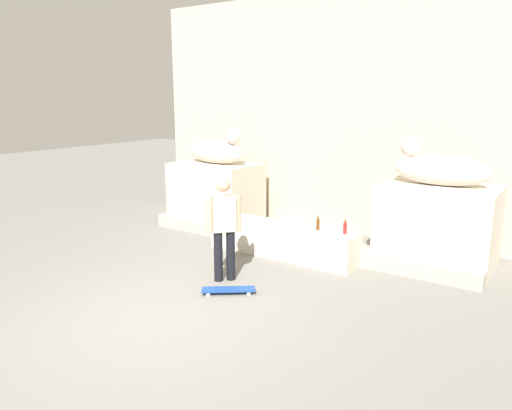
% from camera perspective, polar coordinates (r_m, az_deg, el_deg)
% --- Properties ---
extents(ground_plane, '(40.00, 40.00, 0.00)m').
position_cam_1_polar(ground_plane, '(6.66, -12.02, -13.29)').
color(ground_plane, slate).
extents(facade_wall, '(9.27, 0.60, 5.02)m').
position_cam_1_polar(facade_wall, '(10.74, 10.14, 10.51)').
color(facade_wall, '#BFB297').
rests_on(facade_wall, ground_plane).
extents(pedestal_left, '(1.89, 1.31, 1.40)m').
position_cam_1_polar(pedestal_left, '(11.12, -4.71, 1.34)').
color(pedestal_left, beige).
rests_on(pedestal_left, ground_plane).
extents(pedestal_right, '(1.89, 1.31, 1.40)m').
position_cam_1_polar(pedestal_right, '(8.96, 20.59, -2.24)').
color(pedestal_right, beige).
rests_on(pedestal_right, ground_plane).
extents(statue_reclining_left, '(1.65, 0.71, 0.78)m').
position_cam_1_polar(statue_reclining_left, '(10.94, -4.67, 6.38)').
color(statue_reclining_left, beige).
rests_on(statue_reclining_left, pedestal_left).
extents(statue_reclining_right, '(1.62, 0.61, 0.78)m').
position_cam_1_polar(statue_reclining_right, '(8.78, 20.86, 4.02)').
color(statue_reclining_right, beige).
rests_on(statue_reclining_right, pedestal_right).
extents(ledge_block, '(2.86, 0.62, 0.59)m').
position_cam_1_polar(ledge_block, '(8.94, 3.10, -4.16)').
color(ledge_block, beige).
rests_on(ledge_block, ground_plane).
extents(skater, '(0.39, 0.43, 1.67)m').
position_cam_1_polar(skater, '(7.60, -3.79, -2.32)').
color(skater, black).
rests_on(skater, ground_plane).
extents(skateboard, '(0.76, 0.64, 0.08)m').
position_cam_1_polar(skateboard, '(7.34, -3.27, -9.93)').
color(skateboard, navy).
rests_on(skateboard, ground_plane).
extents(bottle_orange, '(0.07, 0.07, 0.27)m').
position_cam_1_polar(bottle_orange, '(9.38, -2.29, -0.78)').
color(bottle_orange, orange).
rests_on(bottle_orange, ledge_block).
extents(bottle_red, '(0.07, 0.07, 0.26)m').
position_cam_1_polar(bottle_red, '(8.39, 10.46, -2.66)').
color(bottle_red, red).
rests_on(bottle_red, ledge_block).
extents(bottle_brown, '(0.06, 0.06, 0.26)m').
position_cam_1_polar(bottle_brown, '(8.55, 7.31, -2.24)').
color(bottle_brown, '#593314').
rests_on(bottle_brown, ledge_block).
extents(stair_step, '(6.80, 0.50, 0.26)m').
position_cam_1_polar(stair_step, '(9.37, 4.54, -4.43)').
color(stair_step, '#A9A08F').
rests_on(stair_step, ground_plane).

